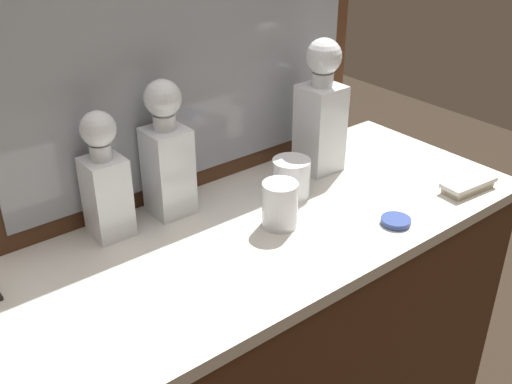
{
  "coord_description": "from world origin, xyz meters",
  "views": [
    {
      "loc": [
        -0.64,
        -0.8,
        1.57
      ],
      "look_at": [
        0.0,
        0.0,
        1.01
      ],
      "focal_mm": 42.51,
      "sensor_mm": 36.0,
      "label": 1
    }
  ],
  "objects": [
    {
      "name": "crystal_tumbler_front",
      "position": [
        0.04,
        -0.02,
        0.97
      ],
      "size": [
        0.07,
        0.07,
        0.09
      ],
      "color": "white",
      "rests_on": "dresser"
    },
    {
      "name": "crystal_decanter_front",
      "position": [
        -0.24,
        0.16,
        1.03
      ],
      "size": [
        0.07,
        0.07,
        0.25
      ],
      "color": "white",
      "rests_on": "dresser"
    },
    {
      "name": "crystal_decanter_rear",
      "position": [
        0.28,
        0.11,
        1.05
      ],
      "size": [
        0.09,
        0.09,
        0.31
      ],
      "color": "white",
      "rests_on": "dresser"
    },
    {
      "name": "crystal_tumbler_right",
      "position": [
        0.14,
        0.06,
        0.96
      ],
      "size": [
        0.08,
        0.08,
        0.08
      ],
      "color": "white",
      "rests_on": "dresser"
    },
    {
      "name": "dresser_mirror",
      "position": [
        0.0,
        0.23,
        1.23
      ],
      "size": [
        0.91,
        0.03,
        0.6
      ],
      "color": "#472816",
      "rests_on": "dresser"
    },
    {
      "name": "crystal_decanter_far_left",
      "position": [
        -0.1,
        0.16,
        1.04
      ],
      "size": [
        0.08,
        0.08,
        0.28
      ],
      "color": "white",
      "rests_on": "dresser"
    },
    {
      "name": "silver_brush_far_right",
      "position": [
        0.46,
        -0.17,
        0.94
      ],
      "size": [
        0.14,
        0.06,
        0.02
      ],
      "color": "#B7A88C",
      "rests_on": "dresser"
    },
    {
      "name": "porcelain_dish",
      "position": [
        0.23,
        -0.17,
        0.93
      ],
      "size": [
        0.06,
        0.06,
        0.01
      ],
      "color": "#33478C",
      "rests_on": "dresser"
    }
  ]
}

